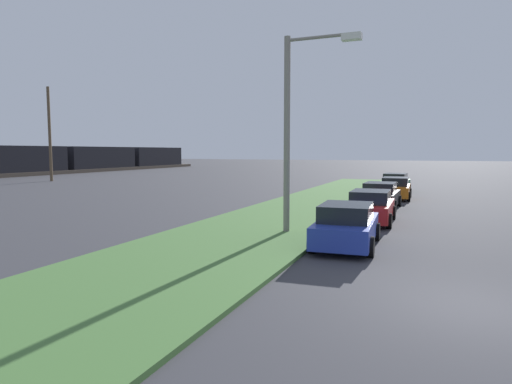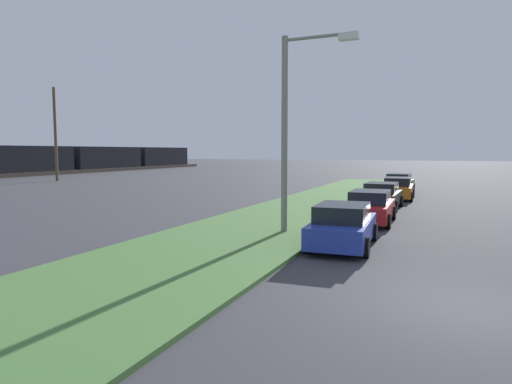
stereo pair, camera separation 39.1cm
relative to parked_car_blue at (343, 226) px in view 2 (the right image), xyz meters
name	(u,v)px [view 2 (the right image)]	position (x,y,z in m)	size (l,w,h in m)	color
ground	(468,310)	(-4.95, -3.63, -0.72)	(300.00, 300.00, 0.00)	#38383D
grass_median	(282,218)	(5.05, 3.98, -0.66)	(60.00, 6.00, 0.12)	#477238
parked_car_blue	(343,226)	(0.00, 0.00, 0.00)	(4.39, 2.20, 1.47)	#23389E
parked_car_red	(370,207)	(5.49, -0.06, 0.00)	(4.34, 2.10, 1.47)	red
parked_car_black	(382,196)	(10.85, 0.12, 0.00)	(4.33, 2.07, 1.47)	black
parked_car_orange	(398,189)	(16.35, -0.24, 0.00)	(4.35, 2.11, 1.47)	orange
parked_car_green	(399,183)	(21.91, 0.21, 0.00)	(4.38, 2.18, 1.47)	#1E6B38
streetlight	(293,120)	(1.42, 2.24, 3.67)	(0.37, 2.87, 7.50)	gray
distant_utility_pole	(55,134)	(21.15, 35.56, 4.28)	(0.30, 0.30, 10.00)	brown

